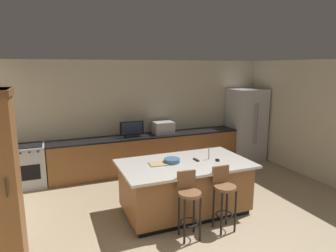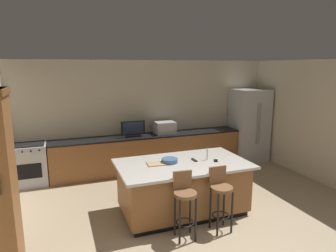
{
  "view_description": "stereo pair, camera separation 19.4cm",
  "coord_description": "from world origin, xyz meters",
  "px_view_note": "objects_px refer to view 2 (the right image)",
  "views": [
    {
      "loc": [
        -2.3,
        -2.42,
        2.55
      ],
      "look_at": [
        -0.01,
        3.21,
        1.32
      ],
      "focal_mm": 31.67,
      "sensor_mm": 36.0,
      "label": 1
    },
    {
      "loc": [
        -2.12,
        -2.49,
        2.55
      ],
      "look_at": [
        -0.01,
        3.21,
        1.32
      ],
      "focal_mm": 31.67,
      "sensor_mm": 36.0,
      "label": 2
    }
  ],
  "objects_px": {
    "bar_stool_left": "(185,199)",
    "cell_phone": "(216,161)",
    "range_oven": "(30,165)",
    "kitchen_island": "(183,187)",
    "fruit_bowl": "(170,161)",
    "bar_stool_right": "(221,193)",
    "refrigerator": "(249,125)",
    "cutting_board": "(156,164)",
    "tv_monitor": "(133,130)",
    "tv_remote": "(194,160)",
    "microwave": "(165,128)"
  },
  "relations": [
    {
      "from": "range_oven",
      "to": "tv_remote",
      "type": "relative_size",
      "value": 5.41
    },
    {
      "from": "range_oven",
      "to": "bar_stool_left",
      "type": "xyz_separation_m",
      "value": [
        2.34,
        -3.04,
        0.16
      ]
    },
    {
      "from": "kitchen_island",
      "to": "fruit_bowl",
      "type": "xyz_separation_m",
      "value": [
        -0.21,
        0.08,
        0.48
      ]
    },
    {
      "from": "kitchen_island",
      "to": "refrigerator",
      "type": "xyz_separation_m",
      "value": [
        2.9,
        2.19,
        0.51
      ]
    },
    {
      "from": "microwave",
      "to": "bar_stool_left",
      "type": "xyz_separation_m",
      "value": [
        -0.78,
        -3.04,
        -0.43
      ]
    },
    {
      "from": "kitchen_island",
      "to": "fruit_bowl",
      "type": "distance_m",
      "value": 0.53
    },
    {
      "from": "bar_stool_right",
      "to": "tv_remote",
      "type": "bearing_deg",
      "value": 96.5
    },
    {
      "from": "microwave",
      "to": "cutting_board",
      "type": "distance_m",
      "value": 2.39
    },
    {
      "from": "fruit_bowl",
      "to": "bar_stool_right",
      "type": "bearing_deg",
      "value": -57.96
    },
    {
      "from": "cutting_board",
      "to": "range_oven",
      "type": "bearing_deg",
      "value": 134.79
    },
    {
      "from": "refrigerator",
      "to": "cell_phone",
      "type": "height_order",
      "value": "refrigerator"
    },
    {
      "from": "kitchen_island",
      "to": "tv_remote",
      "type": "distance_m",
      "value": 0.52
    },
    {
      "from": "bar_stool_left",
      "to": "kitchen_island",
      "type": "bearing_deg",
      "value": 73.93
    },
    {
      "from": "tv_remote",
      "to": "cell_phone",
      "type": "bearing_deg",
      "value": -24.21
    },
    {
      "from": "refrigerator",
      "to": "microwave",
      "type": "bearing_deg",
      "value": 177.94
    },
    {
      "from": "bar_stool_left",
      "to": "cutting_board",
      "type": "xyz_separation_m",
      "value": [
        -0.17,
        0.85,
        0.3
      ]
    },
    {
      "from": "fruit_bowl",
      "to": "cutting_board",
      "type": "distance_m",
      "value": 0.25
    },
    {
      "from": "tv_monitor",
      "to": "tv_remote",
      "type": "xyz_separation_m",
      "value": [
        0.57,
        -2.18,
        -0.16
      ]
    },
    {
      "from": "refrigerator",
      "to": "cutting_board",
      "type": "xyz_separation_m",
      "value": [
        -3.37,
        -2.1,
        -0.05
      ]
    },
    {
      "from": "fruit_bowl",
      "to": "range_oven",
      "type": "bearing_deg",
      "value": 137.92
    },
    {
      "from": "bar_stool_left",
      "to": "range_oven",
      "type": "bearing_deg",
      "value": 132.63
    },
    {
      "from": "microwave",
      "to": "tv_monitor",
      "type": "distance_m",
      "value": 0.83
    },
    {
      "from": "cutting_board",
      "to": "tv_remote",
      "type": "bearing_deg",
      "value": -3.66
    },
    {
      "from": "refrigerator",
      "to": "cell_phone",
      "type": "relative_size",
      "value": 12.96
    },
    {
      "from": "bar_stool_right",
      "to": "range_oven",
      "type": "bearing_deg",
      "value": 135.16
    },
    {
      "from": "range_oven",
      "to": "fruit_bowl",
      "type": "distance_m",
      "value": 3.3
    },
    {
      "from": "microwave",
      "to": "tv_remote",
      "type": "bearing_deg",
      "value": -96.39
    },
    {
      "from": "tv_remote",
      "to": "bar_stool_right",
      "type": "bearing_deg",
      "value": -85.33
    },
    {
      "from": "cell_phone",
      "to": "tv_monitor",
      "type": "bearing_deg",
      "value": 139.25
    },
    {
      "from": "kitchen_island",
      "to": "bar_stool_left",
      "type": "distance_m",
      "value": 0.83
    },
    {
      "from": "kitchen_island",
      "to": "bar_stool_right",
      "type": "distance_m",
      "value": 0.84
    },
    {
      "from": "bar_stool_right",
      "to": "fruit_bowl",
      "type": "distance_m",
      "value": 1.05
    },
    {
      "from": "kitchen_island",
      "to": "bar_stool_right",
      "type": "xyz_separation_m",
      "value": [
        0.32,
        -0.76,
        0.15
      ]
    },
    {
      "from": "fruit_bowl",
      "to": "cutting_board",
      "type": "relative_size",
      "value": 0.94
    },
    {
      "from": "kitchen_island",
      "to": "range_oven",
      "type": "xyz_separation_m",
      "value": [
        -2.64,
        2.27,
        -0.01
      ]
    },
    {
      "from": "microwave",
      "to": "tv_remote",
      "type": "distance_m",
      "value": 2.25
    },
    {
      "from": "kitchen_island",
      "to": "cutting_board",
      "type": "height_order",
      "value": "cutting_board"
    },
    {
      "from": "kitchen_island",
      "to": "refrigerator",
      "type": "relative_size",
      "value": 1.16
    },
    {
      "from": "bar_stool_right",
      "to": "fruit_bowl",
      "type": "xyz_separation_m",
      "value": [
        -0.53,
        0.84,
        0.33
      ]
    },
    {
      "from": "tv_remote",
      "to": "cutting_board",
      "type": "height_order",
      "value": "tv_remote"
    },
    {
      "from": "kitchen_island",
      "to": "cell_phone",
      "type": "xyz_separation_m",
      "value": [
        0.59,
        -0.11,
        0.45
      ]
    },
    {
      "from": "range_oven",
      "to": "cell_phone",
      "type": "xyz_separation_m",
      "value": [
        3.22,
        -2.38,
        0.46
      ]
    },
    {
      "from": "kitchen_island",
      "to": "cell_phone",
      "type": "height_order",
      "value": "cell_phone"
    },
    {
      "from": "range_oven",
      "to": "bar_stool_left",
      "type": "height_order",
      "value": "bar_stool_left"
    },
    {
      "from": "kitchen_island",
      "to": "cell_phone",
      "type": "relative_size",
      "value": 15.07
    },
    {
      "from": "bar_stool_left",
      "to": "cell_phone",
      "type": "xyz_separation_m",
      "value": [
        0.88,
        0.65,
        0.3
      ]
    },
    {
      "from": "microwave",
      "to": "bar_stool_right",
      "type": "relative_size",
      "value": 0.47
    },
    {
      "from": "refrigerator",
      "to": "fruit_bowl",
      "type": "distance_m",
      "value": 3.76
    },
    {
      "from": "bar_stool_right",
      "to": "tv_remote",
      "type": "height_order",
      "value": "bar_stool_right"
    },
    {
      "from": "bar_stool_left",
      "to": "cell_phone",
      "type": "bearing_deg",
      "value": 41.55
    }
  ]
}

